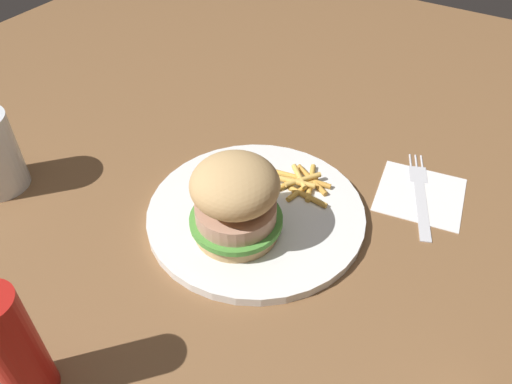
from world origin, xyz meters
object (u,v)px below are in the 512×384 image
at_px(fries_pile, 300,183).
at_px(napkin, 420,194).
at_px(plate, 256,213).
at_px(fork, 421,192).
at_px(ketchup_bottle, 13,348).
at_px(sandwich, 235,199).

height_order(fries_pile, napkin, fries_pile).
relative_size(plate, napkin, 2.49).
bearing_deg(fries_pile, fork, -59.27).
bearing_deg(ketchup_bottle, fries_pile, -12.83).
bearing_deg(fries_pile, ketchup_bottle, 167.17).
bearing_deg(plate, ketchup_bottle, 169.13).
bearing_deg(fries_pile, napkin, -59.83).
bearing_deg(ketchup_bottle, fork, -26.23).
xyz_separation_m(fries_pile, ketchup_bottle, (-0.37, 0.08, 0.05)).
xyz_separation_m(fries_pile, napkin, (0.08, -0.14, -0.02)).
xyz_separation_m(plate, napkin, (0.15, -0.17, -0.01)).
distance_m(plate, fries_pile, 0.07).
xyz_separation_m(napkin, ketchup_bottle, (-0.45, 0.22, 0.07)).
relative_size(sandwich, napkin, 1.00).
bearing_deg(fork, plate, 132.54).
bearing_deg(napkin, ketchup_bottle, 153.63).
height_order(sandwich, ketchup_bottle, ketchup_bottle).
bearing_deg(ketchup_bottle, napkin, -26.37).
height_order(sandwich, fork, sandwich).
bearing_deg(napkin, fork, 22.30).
height_order(sandwich, napkin, sandwich).
xyz_separation_m(napkin, fork, (0.00, 0.00, 0.00)).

